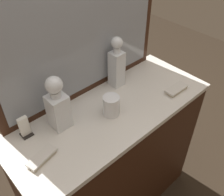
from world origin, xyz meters
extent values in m
cube|color=#381E11|center=(0.00, 0.00, 0.46)|extent=(1.12, 0.46, 0.91)
cube|color=silver|center=(0.00, 0.00, 0.93)|extent=(1.16, 0.47, 0.03)
cube|color=#381E11|center=(0.00, 0.22, 1.33)|extent=(1.01, 0.03, 0.79)
cube|color=gray|center=(0.00, 0.20, 1.33)|extent=(0.93, 0.01, 0.71)
cube|color=white|center=(-0.26, 0.09, 1.03)|extent=(0.09, 0.09, 0.18)
cube|color=#9E5619|center=(-0.26, 0.09, 1.01)|extent=(0.08, 0.08, 0.14)
cylinder|color=white|center=(-0.26, 0.09, 1.13)|extent=(0.05, 0.05, 0.03)
sphere|color=white|center=(-0.26, 0.09, 1.19)|extent=(0.08, 0.08, 0.08)
cube|color=white|center=(0.17, 0.15, 1.05)|extent=(0.07, 0.07, 0.21)
cube|color=#9E5619|center=(0.17, 0.15, 1.01)|extent=(0.06, 0.06, 0.14)
cylinder|color=white|center=(0.17, 0.15, 1.17)|extent=(0.04, 0.04, 0.03)
sphere|color=white|center=(0.17, 0.15, 1.21)|extent=(0.06, 0.06, 0.06)
cylinder|color=white|center=(-0.02, -0.02, 0.99)|extent=(0.09, 0.09, 0.11)
cylinder|color=silver|center=(-0.02, -0.02, 0.95)|extent=(0.08, 0.08, 0.01)
cube|color=#B7A88C|center=(0.38, -0.13, 0.95)|extent=(0.13, 0.06, 0.01)
cube|color=beige|center=(0.38, -0.13, 0.96)|extent=(0.14, 0.06, 0.01)
cube|color=#B7A88C|center=(-0.44, -0.03, 0.95)|extent=(0.13, 0.08, 0.01)
cube|color=beige|center=(-0.44, -0.03, 0.96)|extent=(0.15, 0.09, 0.01)
cube|color=black|center=(-0.42, 0.14, 0.94)|extent=(0.05, 0.05, 0.01)
cube|color=white|center=(-0.42, 0.14, 0.99)|extent=(0.05, 0.02, 0.11)
camera|label=1|loc=(-0.67, -0.72, 1.85)|focal=40.82mm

